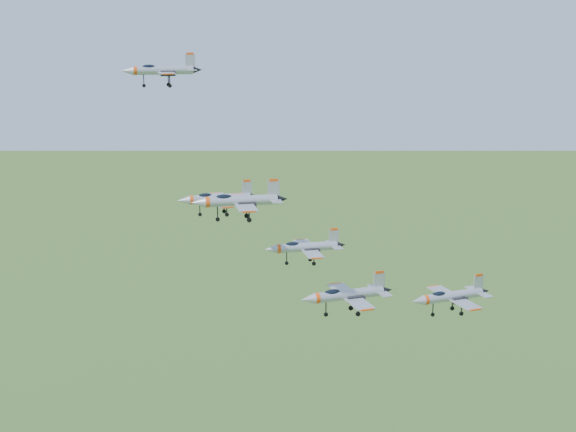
{
  "coord_description": "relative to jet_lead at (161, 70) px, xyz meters",
  "views": [
    {
      "loc": [
        -7.22,
        -118.29,
        155.62
      ],
      "look_at": [
        3.95,
        -3.16,
        127.65
      ],
      "focal_mm": 50.0,
      "sensor_mm": 36.0,
      "label": 1
    }
  ],
  "objects": [
    {
      "name": "jet_left_low",
      "position": [
        22.1,
        -8.72,
        -27.39
      ],
      "size": [
        13.41,
        11.17,
        3.58
      ],
      "rotation": [
        0.0,
        0.0,
        0.13
      ],
      "color": "#979BA3"
    },
    {
      "name": "jet_right_high",
      "position": [
        11.03,
        -29.34,
        -15.04
      ],
      "size": [
        12.76,
        10.6,
        3.41
      ],
      "rotation": [
        0.0,
        0.0,
        0.1
      ],
      "color": "#979BA3"
    },
    {
      "name": "jet_trail",
      "position": [
        43.4,
        -18.0,
        -33.12
      ],
      "size": [
        13.61,
        11.58,
        3.7
      ],
      "rotation": [
        0.0,
        0.0,
        0.29
      ],
      "color": "#979BA3"
    },
    {
      "name": "jet_right_low",
      "position": [
        25.65,
        -27.66,
        -28.93
      ],
      "size": [
        13.55,
        11.44,
        3.65
      ],
      "rotation": [
        0.0,
        0.0,
        0.23
      ],
      "color": "#979BA3"
    },
    {
      "name": "jet_lead",
      "position": [
        0.0,
        0.0,
        0.0
      ],
      "size": [
        12.86,
        10.74,
        3.44
      ],
      "rotation": [
        0.0,
        0.0,
        0.15
      ],
      "color": "#979BA3"
    },
    {
      "name": "jet_left_high",
      "position": [
        8.46,
        -9.7,
        -18.96
      ],
      "size": [
        12.81,
        10.73,
        3.43
      ],
      "rotation": [
        0.0,
        0.0,
        0.16
      ],
      "color": "#979BA3"
    }
  ]
}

